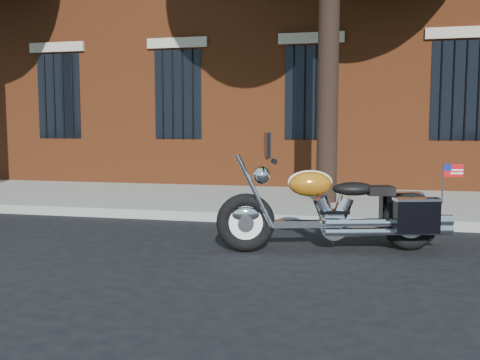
# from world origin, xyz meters

# --- Properties ---
(ground) EXTENTS (120.00, 120.00, 0.00)m
(ground) POSITION_xyz_m (0.00, 0.00, 0.00)
(ground) COLOR black
(ground) RESTS_ON ground
(curb) EXTENTS (40.00, 0.16, 0.15)m
(curb) POSITION_xyz_m (0.00, 1.38, 0.07)
(curb) COLOR gray
(curb) RESTS_ON ground
(sidewalk) EXTENTS (40.00, 3.60, 0.15)m
(sidewalk) POSITION_xyz_m (0.00, 3.26, 0.07)
(sidewalk) COLOR gray
(sidewalk) RESTS_ON ground
(motorcycle) EXTENTS (2.78, 1.23, 1.40)m
(motorcycle) POSITION_xyz_m (0.87, -0.25, 0.47)
(motorcycle) COLOR black
(motorcycle) RESTS_ON ground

